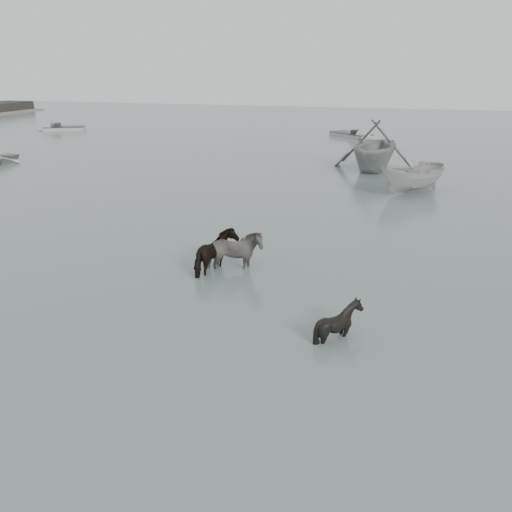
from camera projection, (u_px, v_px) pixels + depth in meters
name	position (u px, v px, depth m)	size (l,w,h in m)	color
ground	(213.00, 288.00, 14.52)	(140.00, 140.00, 0.00)	#556561
pony_pinto	(232.00, 245.00, 15.60)	(0.87, 1.91, 1.62)	black
pony_dark	(217.00, 248.00, 15.54)	(1.48, 1.27, 1.49)	black
pony_black	(339.00, 312.00, 11.72)	(1.03, 1.16, 1.28)	black
rowboat_trail	(376.00, 144.00, 30.57)	(5.29, 6.13, 3.23)	#959895
boat_small	(413.00, 177.00, 25.35)	(1.58, 4.19, 1.62)	#A9A8A4
skiff_outer	(64.00, 127.00, 50.13)	(5.38, 1.60, 0.75)	#ADACA8
skiff_mid	(351.00, 133.00, 45.34)	(5.93, 1.60, 0.75)	gray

